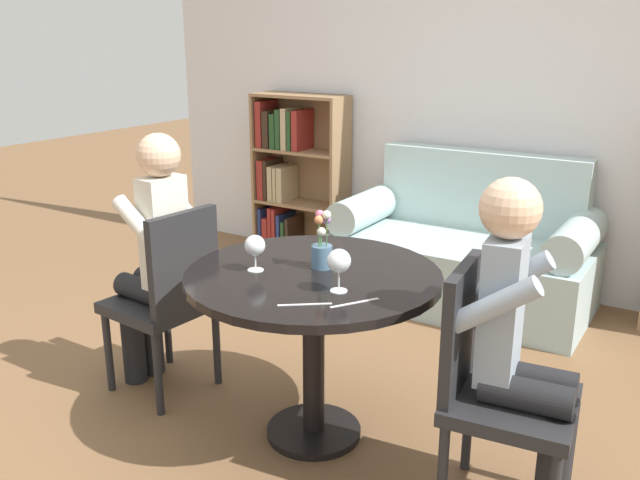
# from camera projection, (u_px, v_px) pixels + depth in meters

# --- Properties ---
(ground_plane) EXTENTS (16.00, 16.00, 0.00)m
(ground_plane) POSITION_uv_depth(u_px,v_px,m) (314.00, 434.00, 2.89)
(ground_plane) COLOR brown
(back_wall) EXTENTS (5.20, 0.05, 2.70)m
(back_wall) POSITION_uv_depth(u_px,v_px,m) (498.00, 80.00, 4.27)
(back_wall) COLOR silver
(back_wall) RESTS_ON ground_plane
(round_table) EXTENTS (1.02, 1.02, 0.73)m
(round_table) POSITION_uv_depth(u_px,v_px,m) (313.00, 303.00, 2.71)
(round_table) COLOR black
(round_table) RESTS_ON ground_plane
(couch) EXTENTS (1.55, 0.80, 0.92)m
(couch) POSITION_uv_depth(u_px,v_px,m) (464.00, 254.00, 4.23)
(couch) COLOR #A8C1C1
(couch) RESTS_ON ground_plane
(bookshelf_left) EXTENTS (0.71, 0.28, 1.21)m
(bookshelf_left) POSITION_uv_depth(u_px,v_px,m) (293.00, 175.00, 5.09)
(bookshelf_left) COLOR #93704C
(bookshelf_left) RESTS_ON ground_plane
(chair_left) EXTENTS (0.46, 0.46, 0.90)m
(chair_left) POSITION_uv_depth(u_px,v_px,m) (169.00, 294.00, 3.09)
(chair_left) COLOR #232326
(chair_left) RESTS_ON ground_plane
(chair_right) EXTENTS (0.46, 0.46, 0.90)m
(chair_right) POSITION_uv_depth(u_px,v_px,m) (491.00, 381.00, 2.32)
(chair_right) COLOR #232326
(chair_right) RESTS_ON ground_plane
(person_left) EXTENTS (0.44, 0.37, 1.23)m
(person_left) POSITION_uv_depth(u_px,v_px,m) (155.00, 259.00, 3.10)
(person_left) COLOR black
(person_left) RESTS_ON ground_plane
(person_right) EXTENTS (0.44, 0.37, 1.21)m
(person_right) POSITION_uv_depth(u_px,v_px,m) (523.00, 347.00, 2.24)
(person_right) COLOR black
(person_right) RESTS_ON ground_plane
(wine_glass_left) EXTENTS (0.08, 0.08, 0.15)m
(wine_glass_left) POSITION_uv_depth(u_px,v_px,m) (255.00, 247.00, 2.66)
(wine_glass_left) COLOR white
(wine_glass_left) RESTS_ON round_table
(wine_glass_right) EXTENTS (0.09, 0.09, 0.16)m
(wine_glass_right) POSITION_uv_depth(u_px,v_px,m) (339.00, 262.00, 2.44)
(wine_glass_right) COLOR white
(wine_glass_right) RESTS_ON round_table
(flower_vase) EXTENTS (0.08, 0.08, 0.24)m
(flower_vase) POSITION_uv_depth(u_px,v_px,m) (322.00, 247.00, 2.70)
(flower_vase) COLOR slate
(flower_vase) RESTS_ON round_table
(knife_left_setting) EXTENTS (0.11, 0.17, 0.00)m
(knife_left_setting) POSITION_uv_depth(u_px,v_px,m) (355.00, 303.00, 2.37)
(knife_left_setting) COLOR silver
(knife_left_setting) RESTS_ON round_table
(fork_left_setting) EXTENTS (0.16, 0.12, 0.00)m
(fork_left_setting) POSITION_uv_depth(u_px,v_px,m) (305.00, 304.00, 2.35)
(fork_left_setting) COLOR silver
(fork_left_setting) RESTS_ON round_table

